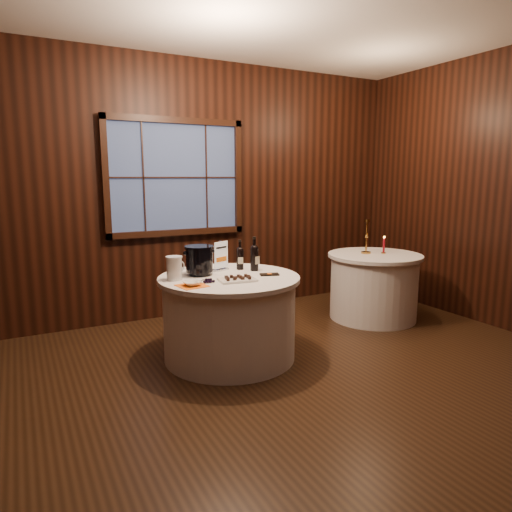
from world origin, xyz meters
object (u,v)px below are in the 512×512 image
port_bottle_left (240,257)px  red_candle (384,247)px  brass_candlestick (366,241)px  chocolate_plate (237,279)px  cracker_bowl (192,283)px  side_table (374,286)px  ice_bucket (199,260)px  chocolate_box (270,274)px  glass_pitcher (175,268)px  sign_stand (221,260)px  main_table (230,317)px  port_bottle_right (254,256)px  grape_bunch (208,280)px

port_bottle_left → red_candle: bearing=18.0°
red_candle → brass_candlestick: bearing=149.8°
chocolate_plate → cracker_bowl: chocolate_plate is taller
side_table → ice_bucket: size_ratio=4.02×
port_bottle_left → chocolate_plate: size_ratio=0.87×
chocolate_box → brass_candlestick: 1.68m
cracker_bowl → glass_pitcher: bearing=100.0°
sign_stand → chocolate_plate: size_ratio=0.87×
sign_stand → red_candle: (2.08, 0.01, -0.02)m
main_table → glass_pitcher: (-0.48, 0.10, 0.49)m
main_table → brass_candlestick: bearing=11.2°
port_bottle_left → red_candle: port_bottle_left is taller
ice_bucket → glass_pitcher: ice_bucket is taller
ice_bucket → chocolate_box: (0.56, -0.31, -0.13)m
chocolate_plate → brass_candlestick: (1.95, 0.59, 0.13)m
port_bottle_right → brass_candlestick: size_ratio=0.82×
sign_stand → brass_candlestick: 1.90m
ice_bucket → grape_bunch: ice_bucket is taller
sign_stand → chocolate_box: sign_stand is taller
side_table → port_bottle_left: port_bottle_left is taller
sign_stand → cracker_bowl: 0.66m
chocolate_plate → chocolate_box: (0.36, 0.07, -0.01)m
grape_bunch → red_candle: red_candle is taller
cracker_bowl → chocolate_box: bearing=4.8°
port_bottle_right → brass_candlestick: 1.64m
chocolate_plate → cracker_bowl: (-0.41, 0.01, 0.00)m
red_candle → port_bottle_right: bearing=-174.7°
port_bottle_right → chocolate_box: bearing=-103.6°
port_bottle_right → chocolate_plate: bearing=-155.7°
main_table → grape_bunch: (-0.26, -0.15, 0.40)m
main_table → port_bottle_right: bearing=19.9°
cracker_bowl → side_table: bearing=11.6°
brass_candlestick → ice_bucket: bearing=-174.5°
sign_stand → ice_bucket: bearing=177.5°
side_table → chocolate_plate: (-2.01, -0.50, 0.40)m
chocolate_plate → cracker_bowl: bearing=179.2°
sign_stand → grape_bunch: 0.52m
port_bottle_left → cracker_bowl: size_ratio=1.97×
chocolate_box → brass_candlestick: bearing=35.6°
chocolate_box → red_candle: size_ratio=0.83×
glass_pitcher → ice_bucket: bearing=-4.9°
ice_bucket → glass_pitcher: (-0.26, -0.08, -0.04)m
side_table → glass_pitcher: 2.53m
chocolate_plate → main_table: bearing=85.9°
sign_stand → port_bottle_right: 0.33m
cracker_bowl → brass_candlestick: (2.36, 0.58, 0.12)m
port_bottle_left → side_table: bearing=18.7°
cracker_bowl → ice_bucket: bearing=61.0°
glass_pitcher → chocolate_box: bearing=-38.0°
brass_candlestick → chocolate_box: bearing=-162.0°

